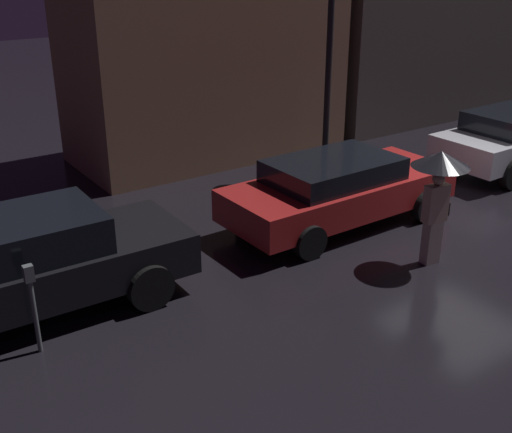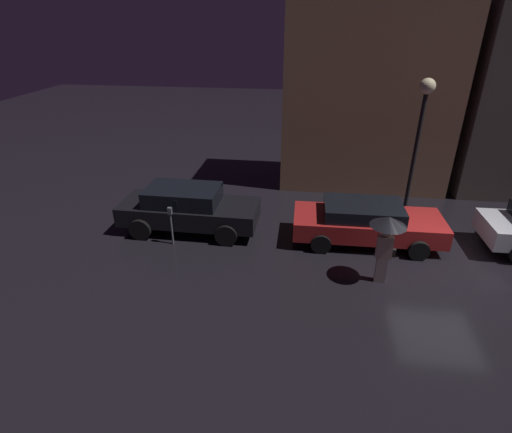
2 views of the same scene
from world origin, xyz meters
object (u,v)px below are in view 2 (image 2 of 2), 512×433
(parked_car_black, at_px, (188,208))
(parking_meter, at_px, (171,222))
(parked_car_red, at_px, (366,222))
(street_lamp_near, at_px, (422,115))
(pedestrian_with_umbrella, at_px, (387,232))

(parked_car_black, bearing_deg, parking_meter, -102.78)
(parked_car_red, height_order, street_lamp_near, street_lamp_near)
(street_lamp_near, bearing_deg, parked_car_black, -162.28)
(parked_car_red, distance_m, parking_meter, 6.00)
(parking_meter, bearing_deg, pedestrian_with_umbrella, -10.50)
(pedestrian_with_umbrella, bearing_deg, parked_car_black, -13.84)
(pedestrian_with_umbrella, xyz_separation_m, parking_meter, (-6.11, 1.13, -0.71))
(parked_car_red, bearing_deg, parking_meter, -171.58)
(parked_car_black, bearing_deg, parked_car_red, 0.38)
(parked_car_black, distance_m, street_lamp_near, 8.19)
(parked_car_black, xyz_separation_m, pedestrian_with_umbrella, (5.87, -2.14, 0.70))
(parking_meter, bearing_deg, parked_car_red, 9.39)
(parked_car_black, distance_m, parking_meter, 1.03)
(parking_meter, bearing_deg, street_lamp_near, 23.82)
(pedestrian_with_umbrella, height_order, street_lamp_near, street_lamp_near)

